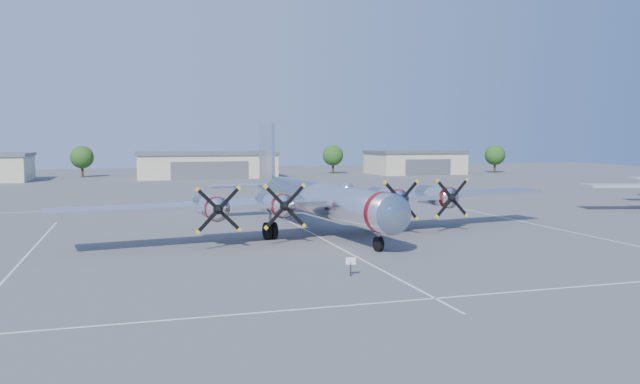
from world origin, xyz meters
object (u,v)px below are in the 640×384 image
object	(u,v)px
tree_east	(333,155)
hangar_center	(206,165)
info_placard	(351,263)
hangar_east	(415,162)
tree_far_east	(495,155)
main_bomber_b29	(318,232)
tree_west	(82,157)

from	to	relation	value
tree_east	hangar_center	bearing A→B (deg)	-168.62
hangar_center	info_placard	bearing A→B (deg)	-91.42
hangar_east	info_placard	size ratio (longest dim) A/B	17.95
tree_far_east	main_bomber_b29	world-z (taller)	tree_far_east
hangar_east	tree_west	size ratio (longest dim) A/B	3.10
main_bomber_b29	tree_west	bearing A→B (deg)	97.91
tree_east	tree_far_east	distance (m)	38.83
main_bomber_b29	hangar_east	bearing A→B (deg)	51.25
info_placard	hangar_east	bearing A→B (deg)	74.58
tree_east	tree_far_east	bearing A→B (deg)	-11.89
hangar_east	main_bomber_b29	bearing A→B (deg)	-120.44
tree_far_east	info_placard	size ratio (longest dim) A/B	5.79
hangar_center	hangar_east	size ratio (longest dim) A/B	1.39
main_bomber_b29	tree_far_east	bearing A→B (deg)	41.09
tree_east	info_placard	world-z (taller)	tree_east
tree_east	tree_far_east	xyz separation A→B (m)	(38.00, -8.00, 0.00)
tree_east	tree_west	bearing A→B (deg)	177.92
tree_east	tree_far_east	size ratio (longest dim) A/B	1.00
hangar_east	info_placard	world-z (taller)	hangar_east
hangar_center	tree_west	size ratio (longest dim) A/B	4.31
tree_west	tree_east	bearing A→B (deg)	-2.08
hangar_east	main_bomber_b29	distance (m)	93.34
tree_west	tree_east	distance (m)	55.04
hangar_center	hangar_east	distance (m)	48.00
hangar_center	tree_west	distance (m)	26.30
tree_far_east	main_bomber_b29	distance (m)	103.45
hangar_east	tree_west	bearing A→B (deg)	173.72
tree_far_east	info_placard	world-z (taller)	tree_far_east
main_bomber_b29	tree_east	bearing A→B (deg)	62.99
hangar_east	main_bomber_b29	size ratio (longest dim) A/B	0.47
tree_east	info_placard	bearing A→B (deg)	-107.33
hangar_center	tree_far_east	distance (m)	68.05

